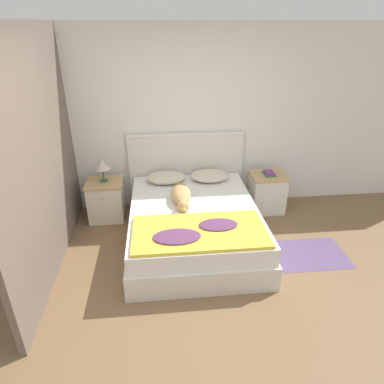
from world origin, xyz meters
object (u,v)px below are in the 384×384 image
pillow_left (166,177)px  pillow_right (210,176)px  dog (182,195)px  bed (194,225)px  table_lamp (102,165)px  nightstand_right (267,192)px  nightstand_left (106,200)px  book_stack (269,173)px

pillow_left → pillow_right: size_ratio=1.00×
pillow_right → dog: 0.74m
bed → dog: 0.40m
bed → table_lamp: table_lamp is taller
nightstand_right → table_lamp: (-2.32, 0.02, 0.52)m
nightstand_right → dog: size_ratio=0.75×
nightstand_left → dog: bearing=-29.0°
dog → pillow_right: bearing=53.3°
nightstand_right → dog: (-1.29, -0.57, 0.30)m
nightstand_left → table_lamp: size_ratio=1.83×
pillow_left → dog: 0.62m
bed → table_lamp: (-1.16, 0.75, 0.55)m
nightstand_right → table_lamp: table_lamp is taller
pillow_right → table_lamp: table_lamp is taller
dog → table_lamp: 1.20m
nightstand_left → pillow_right: (1.47, 0.03, 0.29)m
pillow_left → table_lamp: (-0.85, -0.01, 0.22)m
pillow_left → bed: bearing=-67.8°
pillow_left → pillow_right: bearing=0.0°
book_stack → table_lamp: size_ratio=0.69×
pillow_right → bed: bearing=-112.2°
book_stack → table_lamp: 2.34m
pillow_left → table_lamp: bearing=-179.3°
bed → nightstand_left: bearing=147.8°
nightstand_left → book_stack: size_ratio=2.66×
nightstand_left → book_stack: 2.35m
nightstand_left → nightstand_right: same height
pillow_left → dog: (0.18, -0.60, 0.01)m
bed → pillow_right: bearing=67.8°
nightstand_left → book_stack: (2.33, -0.00, 0.30)m
dog → book_stack: size_ratio=3.55×
bed → table_lamp: 1.49m
nightstand_right → book_stack: 0.30m
bed → table_lamp: bearing=147.1°
nightstand_right → pillow_right: pillow_right is taller
bed → pillow_left: size_ratio=3.67×
pillow_left → dog: bearing=-73.6°
nightstand_right → dog: bearing=-156.3°
nightstand_left → pillow_left: (0.85, 0.03, 0.29)m
book_stack → table_lamp: bearing=179.5°
dog → nightstand_right: bearing=23.7°
pillow_left → pillow_right: same height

